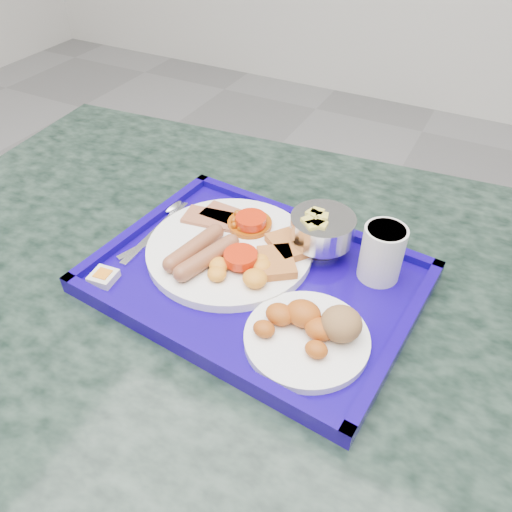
{
  "coord_description": "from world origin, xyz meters",
  "views": [
    {
      "loc": [
        0.37,
        -0.15,
        1.35
      ],
      "look_at": [
        0.12,
        0.34,
        0.87
      ],
      "focal_mm": 35.0,
      "sensor_mm": 36.0,
      "label": 1
    }
  ],
  "objects_px": {
    "table": "(257,365)",
    "juice_cup": "(382,252)",
    "tray": "(256,279)",
    "bread_plate": "(312,331)",
    "fruit_bowl": "(322,229)",
    "main_plate": "(233,248)"
  },
  "relations": [
    {
      "from": "table",
      "to": "juice_cup",
      "type": "xyz_separation_m",
      "value": [
        0.16,
        0.08,
        0.27
      ]
    },
    {
      "from": "tray",
      "to": "bread_plate",
      "type": "xyz_separation_m",
      "value": [
        0.12,
        -0.08,
        0.02
      ]
    },
    {
      "from": "tray",
      "to": "juice_cup",
      "type": "xyz_separation_m",
      "value": [
        0.16,
        0.09,
        0.05
      ]
    },
    {
      "from": "fruit_bowl",
      "to": "main_plate",
      "type": "bearing_deg",
      "value": -148.88
    },
    {
      "from": "tray",
      "to": "juice_cup",
      "type": "relative_size",
      "value": 5.7
    },
    {
      "from": "table",
      "to": "main_plate",
      "type": "xyz_separation_m",
      "value": [
        -0.05,
        0.02,
        0.24
      ]
    },
    {
      "from": "tray",
      "to": "fruit_bowl",
      "type": "height_order",
      "value": "fruit_bowl"
    },
    {
      "from": "tray",
      "to": "bread_plate",
      "type": "bearing_deg",
      "value": -31.91
    },
    {
      "from": "table",
      "to": "fruit_bowl",
      "type": "distance_m",
      "value": 0.29
    },
    {
      "from": "tray",
      "to": "bread_plate",
      "type": "relative_size",
      "value": 3.0
    },
    {
      "from": "table",
      "to": "tray",
      "type": "height_order",
      "value": "tray"
    },
    {
      "from": "main_plate",
      "to": "tray",
      "type": "bearing_deg",
      "value": -25.73
    },
    {
      "from": "table",
      "to": "fruit_bowl",
      "type": "relative_size",
      "value": 13.69
    },
    {
      "from": "table",
      "to": "juice_cup",
      "type": "bearing_deg",
      "value": 27.25
    },
    {
      "from": "juice_cup",
      "to": "table",
      "type": "bearing_deg",
      "value": -152.75
    },
    {
      "from": "bread_plate",
      "to": "main_plate",
      "type": "bearing_deg",
      "value": 149.94
    },
    {
      "from": "table",
      "to": "tray",
      "type": "distance_m",
      "value": 0.22
    },
    {
      "from": "tray",
      "to": "main_plate",
      "type": "distance_m",
      "value": 0.06
    },
    {
      "from": "main_plate",
      "to": "fruit_bowl",
      "type": "bearing_deg",
      "value": 31.12
    },
    {
      "from": "fruit_bowl",
      "to": "table",
      "type": "bearing_deg",
      "value": -124.01
    },
    {
      "from": "tray",
      "to": "fruit_bowl",
      "type": "relative_size",
      "value": 4.96
    },
    {
      "from": "tray",
      "to": "bread_plate",
      "type": "distance_m",
      "value": 0.14
    }
  ]
}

